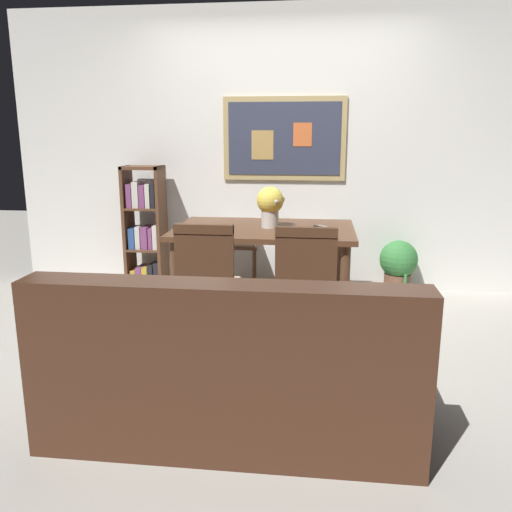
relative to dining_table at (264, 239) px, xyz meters
name	(u,v)px	position (x,y,z in m)	size (l,w,h in m)	color
ground_plane	(267,341)	(0.08, -0.54, -0.64)	(12.00, 12.00, 0.00)	#B7B2A8
wall_back_with_painting	(283,151)	(0.08, 0.95, 0.66)	(5.20, 0.14, 2.60)	silver
dining_table	(264,239)	(0.00, 0.00, 0.00)	(1.41, 0.95, 0.74)	brown
dining_chair_far_right	(309,234)	(0.34, 0.84, -0.11)	(0.40, 0.41, 0.91)	brown
dining_chair_near_left	(208,277)	(-0.29, -0.80, -0.11)	(0.40, 0.41, 0.91)	brown
dining_chair_far_left	(240,233)	(-0.32, 0.83, -0.11)	(0.40, 0.41, 0.91)	brown
dining_chair_near_right	(306,282)	(0.36, -0.83, -0.11)	(0.40, 0.41, 0.91)	brown
leather_couch	(231,372)	(0.02, -1.71, -0.33)	(1.80, 0.84, 0.84)	#472819
bookshelf	(146,232)	(-1.20, 0.67, -0.10)	(0.36, 0.28, 1.17)	brown
potted_ivy	(398,265)	(1.17, 0.74, -0.36)	(0.35, 0.35, 0.59)	brown
flower_vase	(270,204)	(0.05, 0.02, 0.28)	(0.22, 0.21, 0.32)	beige
tv_remote	(322,227)	(0.46, 0.00, 0.11)	(0.14, 0.14, 0.02)	black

